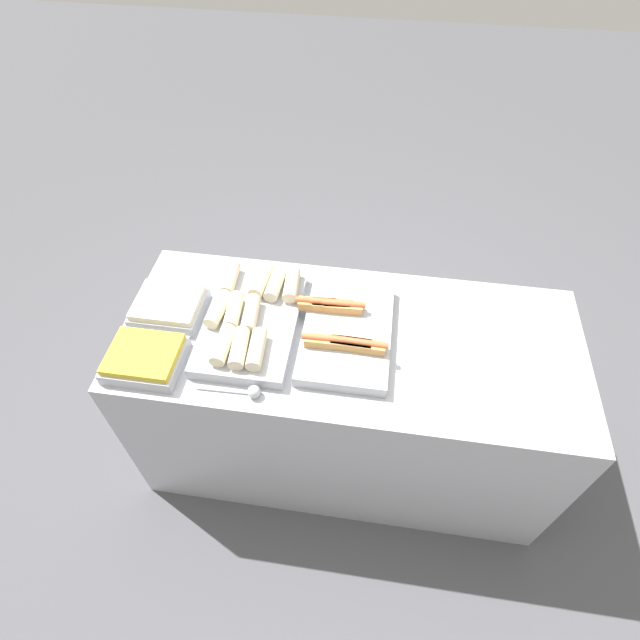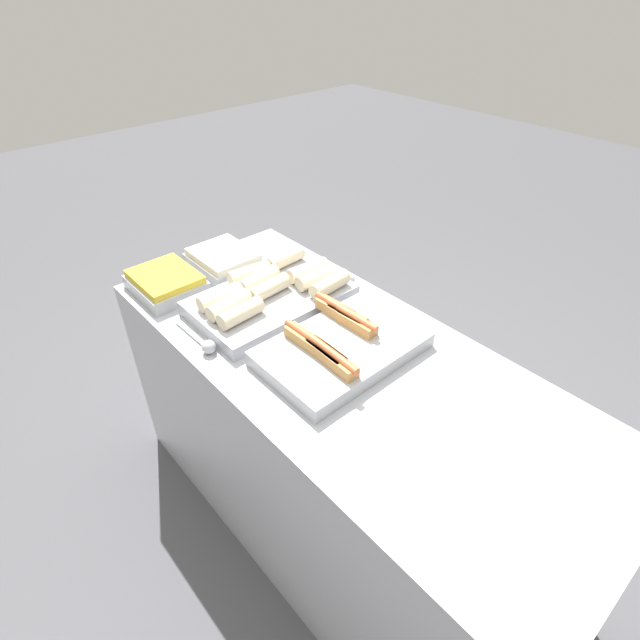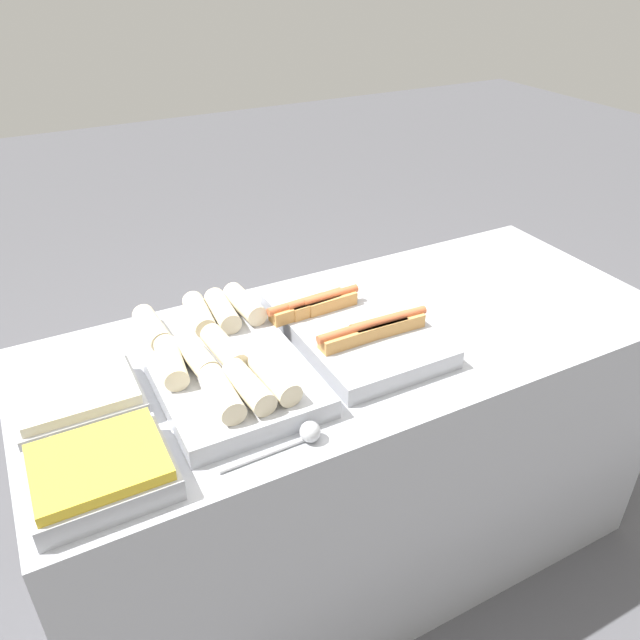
{
  "view_description": "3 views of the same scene",
  "coord_description": "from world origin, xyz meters",
  "px_view_note": "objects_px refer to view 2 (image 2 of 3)",
  "views": [
    {
      "loc": [
        0.06,
        -1.18,
        2.33
      ],
      "look_at": [
        -0.12,
        0.0,
        0.95
      ],
      "focal_mm": 28.0,
      "sensor_mm": 36.0,
      "label": 1
    },
    {
      "loc": [
        0.83,
        -0.84,
        1.88
      ],
      "look_at": [
        -0.12,
        0.0,
        0.95
      ],
      "focal_mm": 28.0,
      "sensor_mm": 36.0,
      "label": 2
    },
    {
      "loc": [
        -0.74,
        -1.19,
        1.78
      ],
      "look_at": [
        -0.12,
        0.0,
        0.95
      ],
      "focal_mm": 35.0,
      "sensor_mm": 36.0,
      "label": 3
    }
  ],
  "objects_px": {
    "serving_spoon_near": "(206,345)",
    "serving_spoon_far": "(345,278)",
    "tray_wraps": "(271,294)",
    "tray_side_back": "(224,260)",
    "tray_hotdogs": "(341,346)",
    "tray_side_front": "(166,283)"
  },
  "relations": [
    {
      "from": "tray_side_back",
      "to": "serving_spoon_near",
      "type": "distance_m",
      "value": 0.51
    },
    {
      "from": "tray_side_front",
      "to": "serving_spoon_far",
      "type": "distance_m",
      "value": 0.67
    },
    {
      "from": "tray_wraps",
      "to": "serving_spoon_near",
      "type": "relative_size",
      "value": 2.4
    },
    {
      "from": "tray_wraps",
      "to": "tray_side_front",
      "type": "xyz_separation_m",
      "value": [
        -0.33,
        -0.24,
        -0.01
      ]
    },
    {
      "from": "tray_side_front",
      "to": "tray_side_back",
      "type": "distance_m",
      "value": 0.25
    },
    {
      "from": "tray_side_front",
      "to": "tray_hotdogs",
      "type": "bearing_deg",
      "value": 18.43
    },
    {
      "from": "tray_side_front",
      "to": "serving_spoon_near",
      "type": "xyz_separation_m",
      "value": [
        0.4,
        -0.07,
        -0.02
      ]
    },
    {
      "from": "tray_hotdogs",
      "to": "serving_spoon_far",
      "type": "relative_size",
      "value": 2.11
    },
    {
      "from": "serving_spoon_near",
      "to": "serving_spoon_far",
      "type": "xyz_separation_m",
      "value": [
        0.0,
        0.61,
        -0.0
      ]
    },
    {
      "from": "serving_spoon_far",
      "to": "tray_side_front",
      "type": "bearing_deg",
      "value": -126.78
    },
    {
      "from": "tray_side_front",
      "to": "serving_spoon_far",
      "type": "xyz_separation_m",
      "value": [
        0.4,
        0.53,
        -0.02
      ]
    },
    {
      "from": "tray_wraps",
      "to": "serving_spoon_far",
      "type": "height_order",
      "value": "tray_wraps"
    },
    {
      "from": "serving_spoon_near",
      "to": "serving_spoon_far",
      "type": "distance_m",
      "value": 0.61
    },
    {
      "from": "tray_hotdogs",
      "to": "serving_spoon_near",
      "type": "xyz_separation_m",
      "value": [
        -0.3,
        -0.3,
        -0.01
      ]
    },
    {
      "from": "serving_spoon_near",
      "to": "serving_spoon_far",
      "type": "relative_size",
      "value": 0.95
    },
    {
      "from": "tray_hotdogs",
      "to": "tray_side_front",
      "type": "distance_m",
      "value": 0.73
    },
    {
      "from": "tray_side_front",
      "to": "serving_spoon_far",
      "type": "bearing_deg",
      "value": 53.22
    },
    {
      "from": "tray_wraps",
      "to": "tray_side_front",
      "type": "bearing_deg",
      "value": -144.36
    },
    {
      "from": "tray_side_front",
      "to": "tray_side_back",
      "type": "height_order",
      "value": "same"
    },
    {
      "from": "tray_hotdogs",
      "to": "tray_side_back",
      "type": "height_order",
      "value": "tray_hotdogs"
    },
    {
      "from": "tray_wraps",
      "to": "tray_side_front",
      "type": "distance_m",
      "value": 0.41
    },
    {
      "from": "tray_side_back",
      "to": "serving_spoon_far",
      "type": "distance_m",
      "value": 0.49
    }
  ]
}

